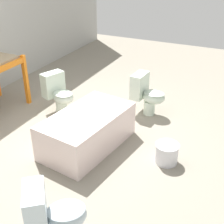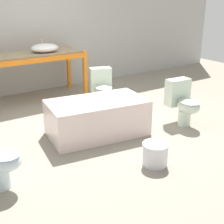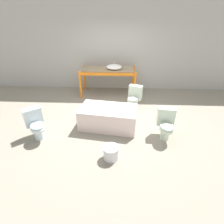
{
  "view_description": "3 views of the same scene",
  "coord_description": "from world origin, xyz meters",
  "px_view_note": "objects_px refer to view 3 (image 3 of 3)",
  "views": [
    {
      "loc": [
        -3.46,
        -2.6,
        2.7
      ],
      "look_at": [
        0.1,
        -0.89,
        0.58
      ],
      "focal_mm": 50.0,
      "sensor_mm": 36.0,
      "label": 1
    },
    {
      "loc": [
        -2.32,
        -4.33,
        2.03
      ],
      "look_at": [
        -0.02,
        -0.91,
        0.47
      ],
      "focal_mm": 50.0,
      "sensor_mm": 36.0,
      "label": 2
    },
    {
      "loc": [
        0.22,
        -4.46,
        2.66
      ],
      "look_at": [
        0.05,
        -0.84,
        0.59
      ],
      "focal_mm": 28.0,
      "sensor_mm": 36.0,
      "label": 3
    }
  ],
  "objects_px": {
    "toilet_near": "(134,98)",
    "toilet_extra": "(36,124)",
    "sink_basin": "(114,67)",
    "bathtub_main": "(108,116)",
    "bucket_white": "(111,152)",
    "toilet_far": "(166,124)"
  },
  "relations": [
    {
      "from": "toilet_near",
      "to": "toilet_extra",
      "type": "bearing_deg",
      "value": -127.11
    },
    {
      "from": "sink_basin",
      "to": "toilet_near",
      "type": "bearing_deg",
      "value": -58.8
    },
    {
      "from": "bathtub_main",
      "to": "toilet_extra",
      "type": "height_order",
      "value": "toilet_extra"
    },
    {
      "from": "sink_basin",
      "to": "bathtub_main",
      "type": "height_order",
      "value": "sink_basin"
    },
    {
      "from": "bathtub_main",
      "to": "sink_basin",
      "type": "bearing_deg",
      "value": 96.0
    },
    {
      "from": "bathtub_main",
      "to": "bucket_white",
      "type": "xyz_separation_m",
      "value": [
        0.13,
        -1.19,
        -0.16
      ]
    },
    {
      "from": "toilet_far",
      "to": "sink_basin",
      "type": "bearing_deg",
      "value": 121.88
    },
    {
      "from": "toilet_extra",
      "to": "toilet_near",
      "type": "bearing_deg",
      "value": -5.16
    },
    {
      "from": "toilet_near",
      "to": "bathtub_main",
      "type": "bearing_deg",
      "value": -106.09
    },
    {
      "from": "toilet_extra",
      "to": "bucket_white",
      "type": "xyz_separation_m",
      "value": [
        1.8,
        -0.63,
        -0.24
      ]
    },
    {
      "from": "toilet_near",
      "to": "toilet_far",
      "type": "height_order",
      "value": "same"
    },
    {
      "from": "sink_basin",
      "to": "bathtub_main",
      "type": "bearing_deg",
      "value": -92.09
    },
    {
      "from": "toilet_near",
      "to": "bucket_white",
      "type": "bearing_deg",
      "value": -85.45
    },
    {
      "from": "bathtub_main",
      "to": "toilet_near",
      "type": "distance_m",
      "value": 1.23
    },
    {
      "from": "sink_basin",
      "to": "toilet_near",
      "type": "relative_size",
      "value": 0.75
    },
    {
      "from": "toilet_near",
      "to": "bucket_white",
      "type": "distance_m",
      "value": 2.28
    },
    {
      "from": "sink_basin",
      "to": "toilet_extra",
      "type": "height_order",
      "value": "sink_basin"
    },
    {
      "from": "toilet_near",
      "to": "bucket_white",
      "type": "height_order",
      "value": "toilet_near"
    },
    {
      "from": "toilet_extra",
      "to": "bucket_white",
      "type": "relative_size",
      "value": 2.18
    },
    {
      "from": "toilet_far",
      "to": "toilet_extra",
      "type": "xyz_separation_m",
      "value": [
        -3.05,
        -0.14,
        0.0
      ]
    },
    {
      "from": "toilet_near",
      "to": "toilet_extra",
      "type": "relative_size",
      "value": 1.0
    },
    {
      "from": "sink_basin",
      "to": "bucket_white",
      "type": "relative_size",
      "value": 1.64
    }
  ]
}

